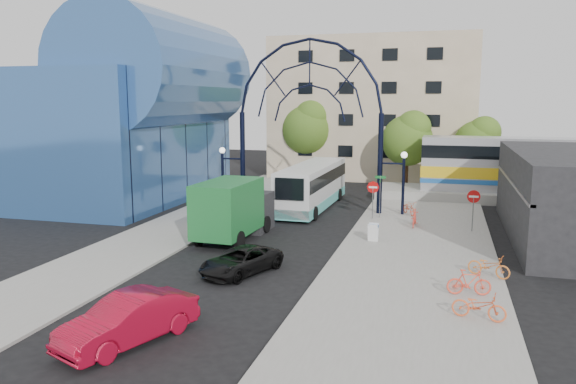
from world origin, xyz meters
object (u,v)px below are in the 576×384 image
(stop_sign, at_px, (373,191))
(tree_north_b, at_px, (309,127))
(bike_near_b, at_px, (414,218))
(sandwich_board, at_px, (373,230))
(red_sedan, at_px, (128,320))
(tree_north_a, at_px, (409,138))
(city_bus, at_px, (312,185))
(gateway_arch, at_px, (310,90))
(green_truck, at_px, (234,209))
(do_not_enter_sign, at_px, (473,201))
(bike_far_a, at_px, (489,266))
(tree_north_c, at_px, (479,141))
(black_suv, at_px, (241,261))
(bike_far_c, at_px, (479,306))
(bike_near_a, at_px, (409,208))
(street_name_sign, at_px, (380,187))
(bike_far_b, at_px, (469,282))

(stop_sign, height_order, tree_north_b, tree_north_b)
(tree_north_b, xyz_separation_m, bike_near_b, (11.48, -19.61, -4.61))
(sandwich_board, relative_size, red_sedan, 0.21)
(tree_north_a, xyz_separation_m, city_bus, (-6.14, -10.75, -2.93))
(gateway_arch, xyz_separation_m, bike_near_b, (7.60, -3.68, -7.90))
(green_truck, bearing_deg, gateway_arch, 78.82)
(do_not_enter_sign, distance_m, tree_north_b, 25.09)
(do_not_enter_sign, distance_m, bike_far_a, 9.11)
(tree_north_a, bearing_deg, bike_far_a, -78.18)
(tree_north_c, bearing_deg, bike_near_b, -104.39)
(bike_near_b, bearing_deg, tree_north_c, 77.95)
(sandwich_board, relative_size, city_bus, 0.08)
(do_not_enter_sign, xyz_separation_m, tree_north_c, (1.12, 17.93, 2.30))
(black_suv, distance_m, bike_far_c, 10.65)
(green_truck, xyz_separation_m, bike_near_a, (9.24, 9.06, -1.14))
(sandwich_board, height_order, tree_north_b, tree_north_b)
(black_suv, height_order, bike_far_c, black_suv)
(sandwich_board, bearing_deg, bike_far_c, -63.79)
(stop_sign, relative_size, black_suv, 0.58)
(street_name_sign, distance_m, bike_near_b, 3.63)
(do_not_enter_sign, height_order, bike_far_c, do_not_enter_sign)
(green_truck, bearing_deg, sandwich_board, 10.02)
(tree_north_a, xyz_separation_m, black_suv, (-5.66, -27.10, -4.01))
(tree_north_a, bearing_deg, sandwich_board, -91.50)
(bike_far_a, bearing_deg, tree_north_c, 21.47)
(gateway_arch, xyz_separation_m, sandwich_board, (5.60, -8.02, -7.81))
(sandwich_board, bearing_deg, bike_far_b, -58.04)
(black_suv, xyz_separation_m, bike_far_a, (10.87, 2.17, 0.02))
(bike_near_b, bearing_deg, tree_north_b, 122.69)
(street_name_sign, distance_m, city_bus, 5.84)
(sandwich_board, bearing_deg, gateway_arch, 124.91)
(tree_north_b, distance_m, black_suv, 31.75)
(sandwich_board, height_order, bike_far_b, bike_far_b)
(stop_sign, distance_m, black_suv, 13.94)
(do_not_enter_sign, xyz_separation_m, tree_north_a, (-4.88, 15.93, 2.63))
(tree_north_a, distance_m, green_truck, 22.76)
(gateway_arch, relative_size, tree_north_a, 1.95)
(sandwich_board, xyz_separation_m, red_sedan, (-6.07, -15.13, 0.05))
(street_name_sign, height_order, red_sedan, street_name_sign)
(green_truck, distance_m, bike_near_a, 12.99)
(do_not_enter_sign, height_order, tree_north_c, tree_north_c)
(street_name_sign, distance_m, tree_north_b, 19.81)
(sandwich_board, xyz_separation_m, bike_near_a, (1.45, 8.02, -0.16))
(city_bus, relative_size, red_sedan, 2.43)
(city_bus, bearing_deg, tree_north_b, 106.00)
(tree_north_a, relative_size, red_sedan, 1.45)
(sandwich_board, relative_size, bike_near_a, 0.56)
(sandwich_board, bearing_deg, bike_near_a, 79.77)
(sandwich_board, bearing_deg, black_suv, -125.68)
(city_bus, height_order, bike_far_a, city_bus)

